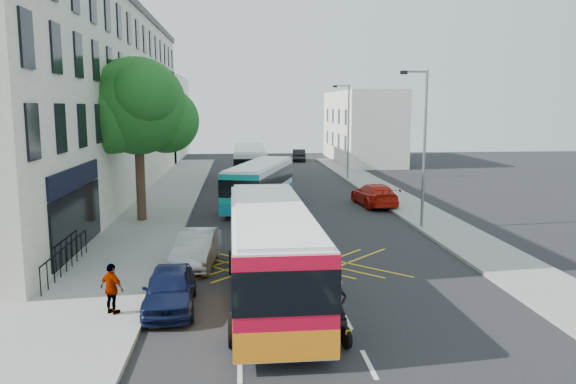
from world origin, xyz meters
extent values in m
plane|color=black|center=(0.00, 0.00, 0.00)|extent=(120.00, 120.00, 0.00)
cube|color=gray|center=(-8.50, 15.00, 0.07)|extent=(5.00, 70.00, 0.15)
cube|color=gray|center=(7.50, 15.00, 0.07)|extent=(3.00, 70.00, 0.15)
cube|color=beige|center=(-14.00, 24.50, 6.50)|extent=(8.00, 45.00, 13.00)
cube|color=#59544C|center=(-14.00, 24.50, 13.25)|extent=(8.30, 45.00, 0.50)
cube|color=black|center=(-9.95, 8.00, 3.40)|extent=(0.12, 7.00, 0.90)
cube|color=black|center=(-9.95, 8.00, 1.60)|extent=(0.12, 7.00, 2.60)
cube|color=silver|center=(-14.00, 55.00, 5.00)|extent=(8.00, 20.00, 10.00)
cube|color=silver|center=(11.00, 48.00, 4.00)|extent=(6.00, 18.00, 8.00)
cylinder|color=#382619|center=(-8.50, 15.00, 2.35)|extent=(0.50, 0.50, 4.40)
sphere|color=#175119|center=(-8.50, 15.00, 6.35)|extent=(5.20, 5.20, 5.20)
sphere|color=#175119|center=(-7.10, 15.80, 5.55)|extent=(3.60, 3.60, 3.60)
sphere|color=#175119|center=(-9.70, 14.40, 5.75)|extent=(3.80, 3.80, 3.80)
sphere|color=#175119|center=(-7.90, 13.70, 6.95)|extent=(3.40, 3.40, 3.40)
sphere|color=#175119|center=(-9.30, 16.10, 7.35)|extent=(3.20, 3.20, 3.20)
cylinder|color=slate|center=(6.30, 12.00, 4.15)|extent=(0.14, 0.14, 8.00)
cylinder|color=slate|center=(5.70, 12.00, 8.05)|extent=(1.20, 0.10, 0.10)
cube|color=black|center=(5.10, 12.00, 8.00)|extent=(0.35, 0.15, 0.18)
cylinder|color=slate|center=(6.30, 32.00, 4.15)|extent=(0.14, 0.14, 8.00)
cylinder|color=slate|center=(5.70, 32.00, 8.05)|extent=(1.20, 0.10, 0.10)
cube|color=black|center=(5.10, 32.00, 8.00)|extent=(0.35, 0.15, 0.18)
cube|color=silver|center=(-2.16, 2.05, 1.67)|extent=(2.63, 11.01, 2.64)
cube|color=silver|center=(-2.16, 2.05, 3.04)|extent=(2.43, 10.78, 0.12)
cube|color=black|center=(-2.16, 2.05, 2.05)|extent=(2.69, 11.07, 1.10)
cube|color=orange|center=(-2.16, 2.05, 0.75)|extent=(2.68, 11.06, 0.75)
cube|color=red|center=(-2.09, -3.41, 1.70)|extent=(2.54, 0.13, 2.49)
cube|color=#FF0C0C|center=(-3.09, -3.43, 1.00)|extent=(0.25, 0.06, 0.25)
cube|color=#FF0C0C|center=(-1.09, -3.40, 1.00)|extent=(0.25, 0.06, 0.25)
cylinder|color=black|center=(-3.44, 5.03, 0.45)|extent=(0.29, 0.90, 0.90)
cylinder|color=black|center=(-0.95, 5.06, 0.45)|extent=(0.29, 0.90, 0.90)
cylinder|color=black|center=(-3.36, -1.65, 0.45)|extent=(0.29, 0.90, 0.90)
cylinder|color=black|center=(-0.86, -1.62, 0.45)|extent=(0.29, 0.90, 0.90)
cube|color=silver|center=(-1.81, 19.29, 1.51)|extent=(4.89, 10.15, 2.39)
cube|color=silver|center=(-1.81, 19.29, 2.75)|extent=(4.66, 9.91, 0.11)
cube|color=black|center=(-1.81, 19.29, 1.85)|extent=(4.97, 10.23, 0.99)
cube|color=#0B7E94|center=(-1.81, 19.29, 0.68)|extent=(4.95, 10.22, 0.68)
cube|color=#0B948D|center=(-3.17, 14.55, 1.53)|extent=(2.23, 0.73, 2.25)
cube|color=#FF0C0C|center=(-4.01, 14.78, 0.90)|extent=(0.26, 0.13, 0.25)
cube|color=#FF0C0C|center=(-2.32, 14.30, 0.90)|extent=(0.26, 0.13, 0.25)
cylinder|color=black|center=(-2.15, 22.20, 0.41)|extent=(0.47, 0.85, 0.81)
cylinder|color=black|center=(0.02, 21.58, 0.41)|extent=(0.47, 0.85, 0.81)
cylinder|color=black|center=(-3.81, 16.39, 0.41)|extent=(0.47, 0.85, 0.81)
cylinder|color=black|center=(-1.64, 15.77, 0.41)|extent=(0.47, 0.85, 0.81)
cube|color=silver|center=(-2.24, 30.14, 1.64)|extent=(2.52, 10.81, 2.60)
cube|color=silver|center=(-2.24, 30.14, 2.99)|extent=(2.32, 10.60, 0.12)
cube|color=black|center=(-2.24, 30.14, 2.01)|extent=(2.58, 10.87, 1.08)
cube|color=#0D75A6|center=(-2.24, 30.14, 0.74)|extent=(2.57, 10.86, 0.74)
cube|color=silver|center=(-2.27, 24.77, 1.67)|extent=(2.49, 0.12, 2.45)
cube|color=#FF0C0C|center=(-3.25, 24.77, 0.98)|extent=(0.25, 0.06, 0.25)
cube|color=#FF0C0C|center=(-1.29, 24.76, 0.98)|extent=(0.25, 0.06, 0.25)
cylinder|color=black|center=(-3.45, 33.10, 0.44)|extent=(0.28, 0.89, 0.88)
cylinder|color=black|center=(-0.99, 33.08, 0.44)|extent=(0.28, 0.89, 0.88)
cylinder|color=black|center=(-3.49, 26.52, 0.44)|extent=(0.28, 0.89, 0.88)
cylinder|color=black|center=(-1.03, 26.50, 0.44)|extent=(0.28, 0.89, 0.88)
cylinder|color=black|center=(-0.39, -2.00, 0.29)|extent=(0.24, 0.60, 0.59)
cylinder|color=black|center=(-0.71, -0.66, 0.29)|extent=(0.24, 0.60, 0.59)
cube|color=black|center=(-0.55, -1.33, 0.57)|extent=(0.45, 1.12, 0.20)
cube|color=black|center=(-0.60, -1.11, 0.73)|extent=(0.34, 0.46, 0.18)
cube|color=black|center=(-0.50, -1.56, 0.69)|extent=(0.34, 0.50, 0.09)
cylinder|color=slate|center=(-0.69, -0.71, 0.64)|extent=(0.14, 0.40, 0.77)
cylinder|color=slate|center=(-0.66, -0.84, 0.96)|extent=(0.54, 0.16, 0.04)
cube|color=gold|center=(-0.36, -2.16, 0.51)|extent=(0.17, 0.06, 0.12)
imported|color=black|center=(-0.54, -1.38, 0.93)|extent=(0.65, 0.50, 1.58)
sphere|color=#99999E|center=(-0.54, -1.38, 1.61)|extent=(0.28, 0.28, 0.28)
imported|color=#0D1537|center=(-5.37, 1.36, 0.67)|extent=(1.76, 3.98, 1.33)
imported|color=#AAACB2|center=(-4.90, 6.31, 0.69)|extent=(1.90, 4.35, 1.39)
imported|color=#B41607|center=(5.50, 19.04, 0.72)|extent=(2.39, 5.10, 1.44)
imported|color=#3E4146|center=(-1.02, 41.28, 0.73)|extent=(2.56, 5.30, 1.45)
imported|color=black|center=(3.88, 49.14, 0.69)|extent=(1.79, 4.28, 1.38)
imported|color=gray|center=(-7.00, 0.71, 0.92)|extent=(0.97, 0.82, 1.55)
camera|label=1|loc=(-3.16, -15.87, 6.35)|focal=35.00mm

